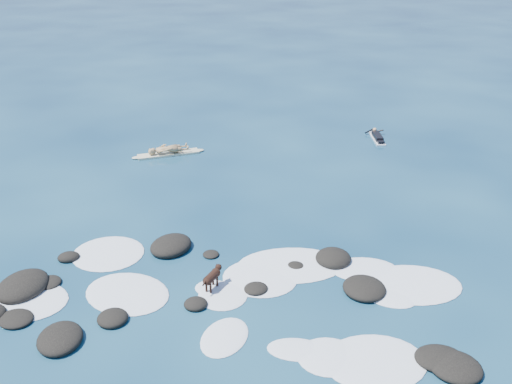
# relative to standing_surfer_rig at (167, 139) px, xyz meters

# --- Properties ---
(ground) EXTENTS (160.00, 160.00, 0.00)m
(ground) POSITION_rel_standing_surfer_rig_xyz_m (4.42, -9.64, -0.80)
(ground) COLOR #0A2642
(ground) RESTS_ON ground
(reef_rocks) EXTENTS (14.14, 6.95, 0.58)m
(reef_rocks) POSITION_rel_standing_surfer_rig_xyz_m (3.65, -11.37, -0.69)
(reef_rocks) COLOR black
(reef_rocks) RESTS_ON ground
(breaking_foam) EXTENTS (14.76, 7.15, 0.12)m
(breaking_foam) POSITION_rel_standing_surfer_rig_xyz_m (5.20, -11.00, -0.79)
(breaking_foam) COLOR white
(breaking_foam) RESTS_ON ground
(standing_surfer_rig) EXTENTS (3.35, 1.85, 2.03)m
(standing_surfer_rig) POSITION_rel_standing_surfer_rig_xyz_m (0.00, 0.00, 0.00)
(standing_surfer_rig) COLOR beige
(standing_surfer_rig) RESTS_ON ground
(paddling_surfer_rig) EXTENTS (1.01, 2.28, 0.39)m
(paddling_surfer_rig) POSITION_rel_standing_surfer_rig_xyz_m (10.26, 3.55, -0.67)
(paddling_surfer_rig) COLOR white
(paddling_surfer_rig) RESTS_ON ground
(dog) EXTENTS (0.53, 1.10, 0.72)m
(dog) POSITION_rel_standing_surfer_rig_xyz_m (4.33, -10.91, -0.32)
(dog) COLOR black
(dog) RESTS_ON ground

